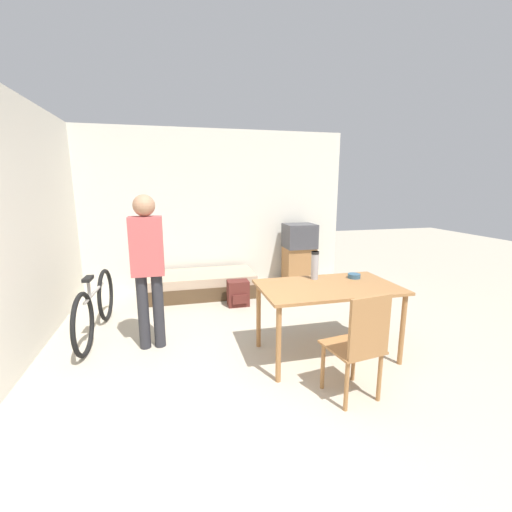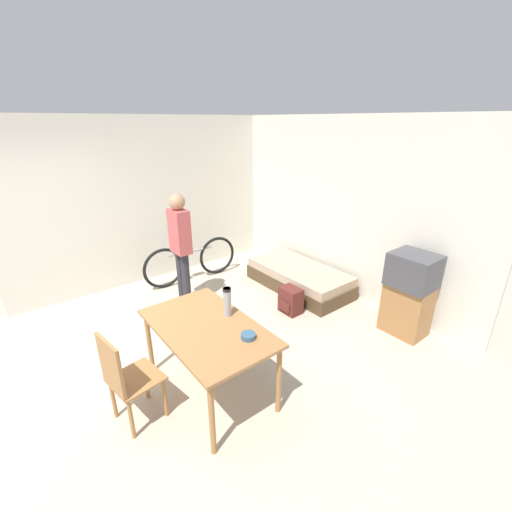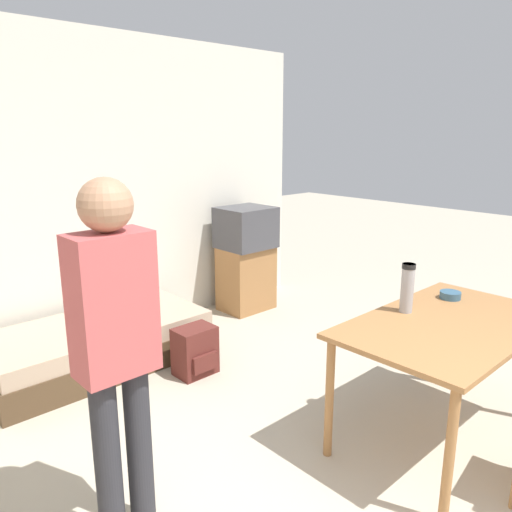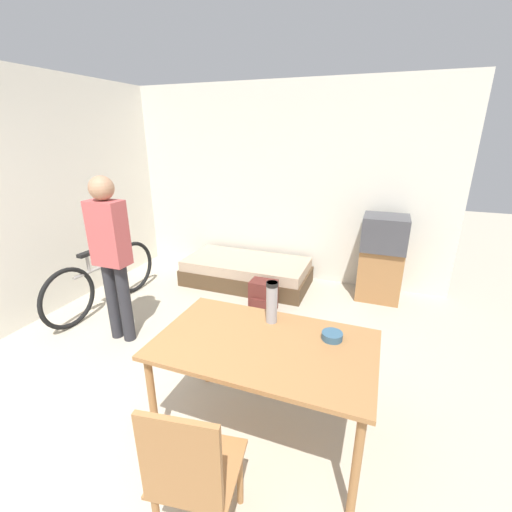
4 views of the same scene
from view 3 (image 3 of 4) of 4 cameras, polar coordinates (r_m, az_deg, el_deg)
name	(u,v)px [view 3 (image 3 of 4)]	position (r m, az deg, el deg)	size (l,w,h in m)	color
wall_back	(73,193)	(4.53, -20.20, 6.75)	(5.03, 0.06, 2.70)	silver
daybed	(98,344)	(4.31, -17.56, -9.62)	(1.76, 0.85, 0.36)	#4C3823
tv	(246,257)	(5.25, -1.14, -0.11)	(0.53, 0.47, 1.10)	#9E6B3D
dining_table	(448,334)	(3.21, 21.08, -8.36)	(1.41, 0.84, 0.77)	#9E6B3D
person_standing	(115,340)	(2.27, -15.78, -9.22)	(0.34, 0.23, 1.69)	#28282D
thermos_flask	(407,286)	(3.21, 16.92, -3.29)	(0.08, 0.08, 0.31)	#99999E
mate_bowl	(450,295)	(3.60, 21.32, -4.19)	(0.14, 0.14, 0.05)	#335670
backpack	(195,351)	(4.00, -6.95, -10.74)	(0.31, 0.25, 0.38)	#56231E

